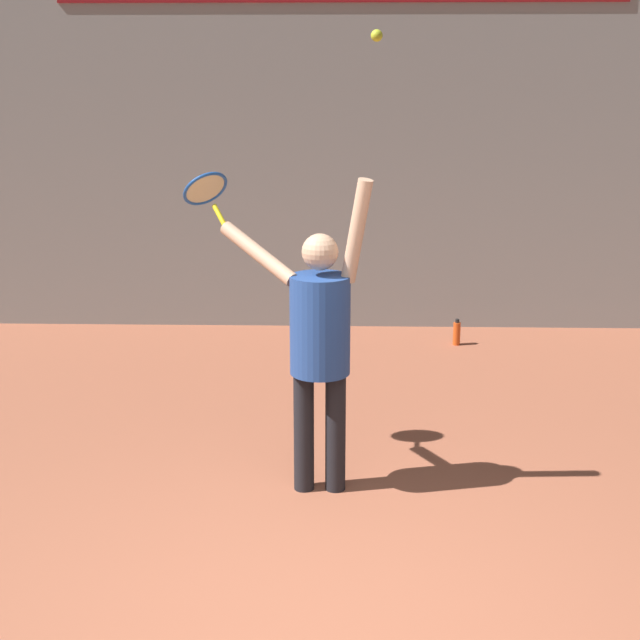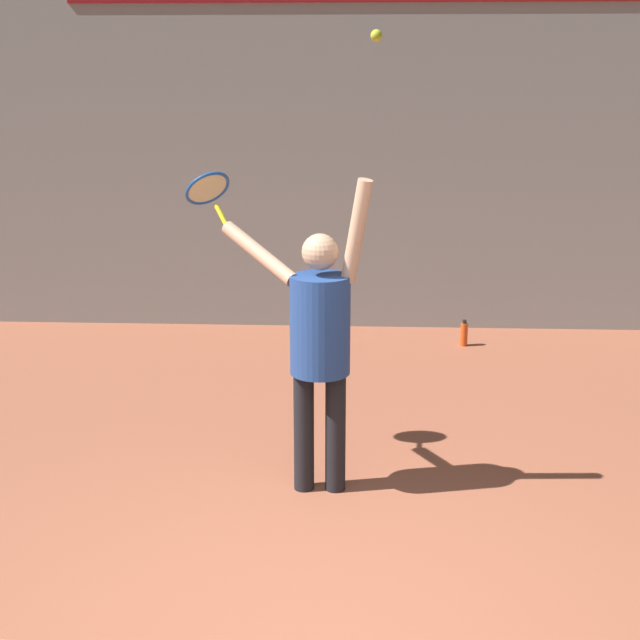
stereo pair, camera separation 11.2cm
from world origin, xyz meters
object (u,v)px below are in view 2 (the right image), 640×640
Objects in this scene: tennis_racket at (208,190)px; water_bottle at (464,334)px; tennis_player at (319,335)px; tennis_ball at (376,35)px.

tennis_racket is 3.78m from water_bottle.
water_bottle is (1.27, 3.22, -0.92)m from tennis_player.
tennis_ball is (1.08, -0.63, 0.94)m from tennis_racket.
tennis_player is 1.79m from tennis_ball.
tennis_player is at bearing -35.69° from tennis_racket.
tennis_ball is (0.32, -0.09, 1.76)m from tennis_player.
tennis_racket is at bearing 144.31° from tennis_player.
tennis_racket is 1.50× the size of water_bottle.
tennis_ball reaches higher than water_bottle.
tennis_player is 7.63× the size of water_bottle.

